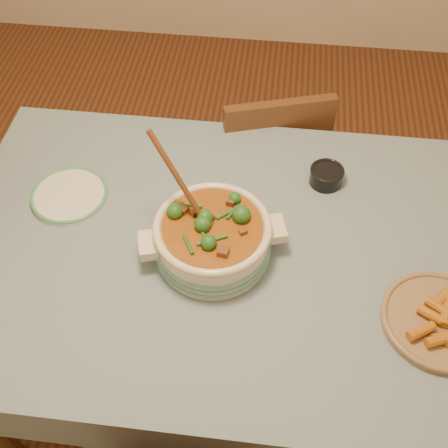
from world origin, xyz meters
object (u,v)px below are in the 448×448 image
chair_far (268,160)px  dining_table (237,267)px  fried_plate (439,320)px  stew_casserole (212,236)px  condiment_bowl (326,175)px  white_plate (69,195)px

chair_far → dining_table: bearing=67.8°
fried_plate → dining_table: bearing=161.5°
dining_table → fried_plate: fried_plate is taller
stew_casserole → chair_far: 0.78m
condiment_bowl → dining_table: bearing=-130.0°
white_plate → chair_far: chair_far is taller
white_plate → fried_plate: (1.07, -0.31, 0.01)m
fried_plate → stew_casserole: bearing=165.9°
dining_table → chair_far: chair_far is taller
dining_table → white_plate: white_plate is taller
stew_casserole → fried_plate: bearing=-14.1°
chair_far → stew_casserole: bearing=62.4°
dining_table → white_plate: size_ratio=7.02×
chair_far → condiment_bowl: bearing=100.3°
stew_casserole → fried_plate: stew_casserole is taller
white_plate → stew_casserole: bearing=-19.1°
dining_table → chair_far: size_ratio=1.99×
dining_table → stew_casserole: (-0.07, -0.03, 0.17)m
dining_table → white_plate: 0.56m
stew_casserole → chair_far: stew_casserole is taller
dining_table → stew_casserole: 0.19m
dining_table → white_plate: (-0.54, 0.13, 0.10)m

